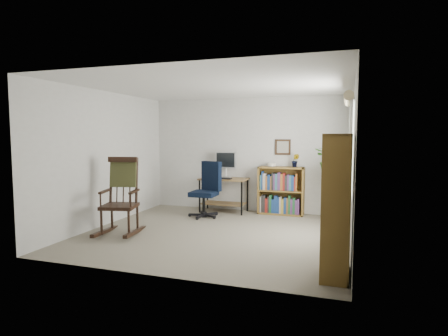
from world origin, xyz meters
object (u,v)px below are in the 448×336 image
(desk, at_px, (224,195))
(rocking_chair, at_px, (119,196))
(tall_bookshelf, at_px, (336,206))
(office_chair, at_px, (204,189))
(low_bookshelf, at_px, (281,191))

(desk, height_order, rocking_chair, rocking_chair)
(desk, height_order, tall_bookshelf, tall_bookshelf)
(office_chair, distance_m, rocking_chair, 1.84)
(office_chair, relative_size, tall_bookshelf, 0.68)
(office_chair, bearing_deg, desk, 93.77)
(rocking_chair, bearing_deg, low_bookshelf, 31.91)
(desk, xyz_separation_m, rocking_chair, (-1.05, -2.25, 0.28))
(rocking_chair, distance_m, tall_bookshelf, 3.49)
(desk, bearing_deg, rocking_chair, -114.93)
(desk, relative_size, rocking_chair, 0.78)
(rocking_chair, distance_m, low_bookshelf, 3.26)
(tall_bookshelf, bearing_deg, desk, 127.89)
(low_bookshelf, bearing_deg, rocking_chair, -133.34)
(rocking_chair, bearing_deg, tall_bookshelf, -27.58)
(low_bookshelf, xyz_separation_m, tall_bookshelf, (1.16, -3.14, 0.33))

